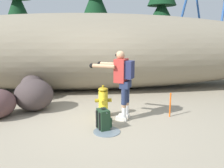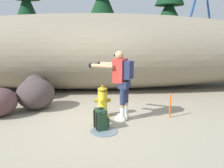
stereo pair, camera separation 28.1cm
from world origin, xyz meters
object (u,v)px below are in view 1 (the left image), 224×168
object	(u,v)px
utility_worker	(122,77)
survey_stake	(170,105)
boulder_large	(34,95)
boulder_mid	(33,87)
fire_hydrant	(103,102)
spare_backpack	(104,120)

from	to	relation	value
utility_worker	survey_stake	bearing A→B (deg)	-151.08
boulder_large	survey_stake	size ratio (longest dim) A/B	1.67
utility_worker	boulder_mid	size ratio (longest dim) A/B	1.76
fire_hydrant	boulder_mid	world-z (taller)	fire_hydrant
survey_stake	boulder_mid	bearing A→B (deg)	150.63
fire_hydrant	spare_backpack	size ratio (longest dim) A/B	1.68
boulder_mid	survey_stake	size ratio (longest dim) A/B	1.53
fire_hydrant	survey_stake	world-z (taller)	fire_hydrant
fire_hydrant	boulder_large	size ratio (longest dim) A/B	0.79
boulder_large	fire_hydrant	bearing A→B (deg)	-21.93
survey_stake	spare_backpack	bearing A→B (deg)	-160.46
utility_worker	survey_stake	size ratio (longest dim) A/B	2.70
utility_worker	boulder_mid	bearing A→B (deg)	-12.44
utility_worker	spare_backpack	xyz separation A→B (m)	(-0.47, -0.57, -0.81)
boulder_large	boulder_mid	world-z (taller)	boulder_large
fire_hydrant	utility_worker	world-z (taller)	utility_worker
spare_backpack	survey_stake	distance (m)	1.78
utility_worker	boulder_large	size ratio (longest dim) A/B	1.62
fire_hydrant	utility_worker	bearing A→B (deg)	-27.33
boulder_mid	spare_backpack	bearing A→B (deg)	-52.98
utility_worker	survey_stake	xyz separation A→B (m)	(1.21, 0.02, -0.72)
fire_hydrant	boulder_mid	size ratio (longest dim) A/B	0.86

